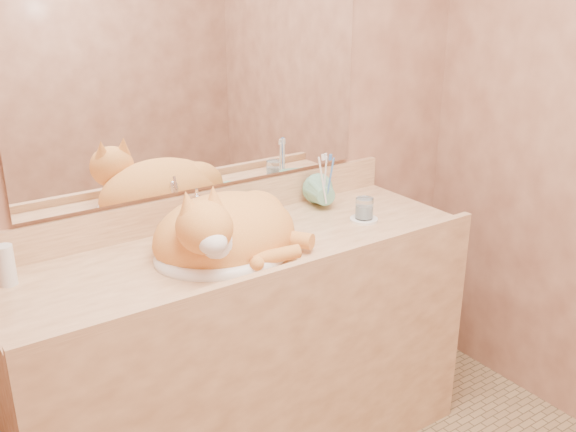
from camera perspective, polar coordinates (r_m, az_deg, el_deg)
wall_back at (r=2.24m, az=-7.92°, el=9.08°), size 2.40×0.02×2.50m
vanity_counter at (r=2.33m, az=-3.76°, el=-12.34°), size 1.60×0.55×0.85m
mirror at (r=2.21m, az=-7.95°, el=12.60°), size 1.30×0.02×0.80m
sink_basin at (r=2.05m, az=-5.67°, el=-1.53°), size 0.54×0.49×0.14m
faucet at (r=2.19m, az=-7.92°, el=0.10°), size 0.07×0.12×0.16m
cat at (r=2.04m, az=-5.65°, el=-1.14°), size 0.49×0.40×0.27m
soap_dispenser at (r=2.23m, az=-1.48°, el=0.85°), size 0.10×0.10×0.17m
toothbrush_cup at (r=2.41m, az=3.41°, el=1.61°), size 0.16×0.16×0.11m
toothbrushes at (r=2.39m, az=3.45°, el=3.41°), size 0.04×0.04×0.23m
saucer at (r=2.36m, az=6.76°, el=-0.30°), size 0.10×0.10×0.01m
water_glass at (r=2.34m, az=6.80°, el=0.69°), size 0.06×0.06×0.08m
lotion_bottle at (r=2.02m, az=-23.78°, el=-4.04°), size 0.05×0.05×0.12m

